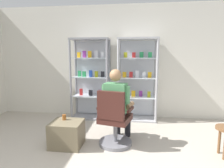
{
  "coord_description": "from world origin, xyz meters",
  "views": [
    {
      "loc": [
        0.53,
        -1.73,
        1.51
      ],
      "look_at": [
        0.1,
        1.66,
        1.0
      ],
      "focal_mm": 30.76,
      "sensor_mm": 36.0,
      "label": 1
    }
  ],
  "objects_px": {
    "display_cabinet_left": "(91,78)",
    "display_cabinet_right": "(137,79)",
    "office_chair": "(114,123)",
    "storage_crate": "(67,134)",
    "seated_shopkeeper": "(118,102)",
    "tea_glass": "(64,117)"
  },
  "relations": [
    {
      "from": "seated_shopkeeper",
      "to": "tea_glass",
      "type": "distance_m",
      "value": 0.95
    },
    {
      "from": "office_chair",
      "to": "storage_crate",
      "type": "bearing_deg",
      "value": -172.89
    },
    {
      "from": "display_cabinet_right",
      "to": "office_chair",
      "type": "xyz_separation_m",
      "value": [
        -0.37,
        -1.46,
        -0.57
      ]
    },
    {
      "from": "storage_crate",
      "to": "tea_glass",
      "type": "distance_m",
      "value": 0.28
    },
    {
      "from": "display_cabinet_left",
      "to": "office_chair",
      "type": "relative_size",
      "value": 1.98
    },
    {
      "from": "storage_crate",
      "to": "display_cabinet_right",
      "type": "bearing_deg",
      "value": 53.32
    },
    {
      "from": "seated_shopkeeper",
      "to": "tea_glass",
      "type": "xyz_separation_m",
      "value": [
        -0.9,
        -0.17,
        -0.25
      ]
    },
    {
      "from": "office_chair",
      "to": "seated_shopkeeper",
      "type": "bearing_deg",
      "value": 76.33
    },
    {
      "from": "seated_shopkeeper",
      "to": "display_cabinet_right",
      "type": "bearing_deg",
      "value": 75.67
    },
    {
      "from": "display_cabinet_right",
      "to": "seated_shopkeeper",
      "type": "relative_size",
      "value": 1.47
    },
    {
      "from": "display_cabinet_right",
      "to": "tea_glass",
      "type": "height_order",
      "value": "display_cabinet_right"
    },
    {
      "from": "display_cabinet_right",
      "to": "storage_crate",
      "type": "bearing_deg",
      "value": -126.68
    },
    {
      "from": "display_cabinet_right",
      "to": "storage_crate",
      "type": "relative_size",
      "value": 3.72
    },
    {
      "from": "storage_crate",
      "to": "tea_glass",
      "type": "relative_size",
      "value": 5.59
    },
    {
      "from": "display_cabinet_left",
      "to": "seated_shopkeeper",
      "type": "bearing_deg",
      "value": -59.36
    },
    {
      "from": "storage_crate",
      "to": "tea_glass",
      "type": "height_order",
      "value": "tea_glass"
    },
    {
      "from": "display_cabinet_left",
      "to": "display_cabinet_right",
      "type": "distance_m",
      "value": 1.1
    },
    {
      "from": "display_cabinet_left",
      "to": "office_chair",
      "type": "bearing_deg",
      "value": -63.37
    },
    {
      "from": "display_cabinet_left",
      "to": "display_cabinet_right",
      "type": "relative_size",
      "value": 1.0
    },
    {
      "from": "seated_shopkeeper",
      "to": "tea_glass",
      "type": "bearing_deg",
      "value": -169.52
    },
    {
      "from": "office_chair",
      "to": "tea_glass",
      "type": "distance_m",
      "value": 0.86
    },
    {
      "from": "display_cabinet_left",
      "to": "storage_crate",
      "type": "height_order",
      "value": "display_cabinet_left"
    }
  ]
}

